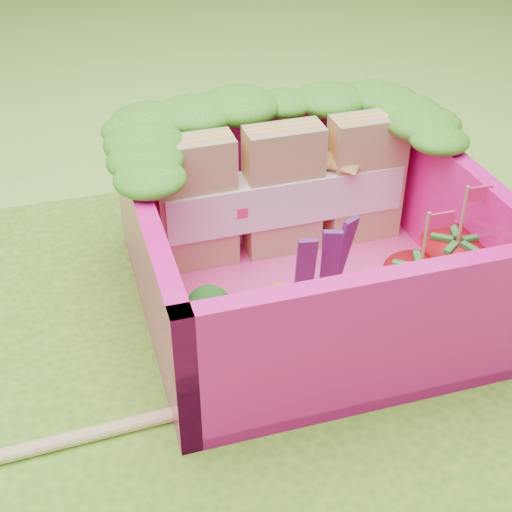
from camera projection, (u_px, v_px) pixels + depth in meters
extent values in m
plane|color=#90D93D|center=(217.00, 355.00, 2.67)|extent=(14.00, 14.00, 0.00)
cube|color=#519822|center=(217.00, 352.00, 2.66)|extent=(2.60, 2.60, 0.03)
cube|color=#FF41A0|center=(306.00, 293.00, 2.90)|extent=(1.30, 1.30, 0.05)
cube|color=#FF1596|center=(262.00, 170.00, 3.24)|extent=(1.30, 0.07, 0.55)
cube|color=#FF1596|center=(375.00, 344.00, 2.27)|extent=(1.30, 0.07, 0.55)
cube|color=#FF1596|center=(151.00, 268.00, 2.61)|extent=(0.07, 1.30, 0.55)
cube|color=#FF1596|center=(450.00, 218.00, 2.90)|extent=(0.07, 1.30, 0.55)
ellipsoid|color=#287F17|center=(148.00, 118.00, 2.91)|extent=(0.30, 0.30, 0.11)
ellipsoid|color=#287F17|center=(196.00, 113.00, 2.95)|extent=(0.30, 0.30, 0.11)
ellipsoid|color=#287F17|center=(242.00, 107.00, 3.00)|extent=(0.30, 0.30, 0.11)
ellipsoid|color=#287F17|center=(287.00, 102.00, 3.05)|extent=(0.30, 0.30, 0.11)
ellipsoid|color=#287F17|center=(331.00, 97.00, 3.09)|extent=(0.30, 0.30, 0.11)
ellipsoid|color=#287F17|center=(373.00, 92.00, 3.14)|extent=(0.30, 0.30, 0.11)
ellipsoid|color=#287F17|center=(148.00, 174.00, 2.51)|extent=(0.27, 0.27, 0.10)
ellipsoid|color=#287F17|center=(142.00, 157.00, 2.62)|extent=(0.27, 0.27, 0.10)
ellipsoid|color=#287F17|center=(136.00, 141.00, 2.73)|extent=(0.27, 0.27, 0.10)
ellipsoid|color=#287F17|center=(131.00, 127.00, 2.84)|extent=(0.27, 0.27, 0.10)
ellipsoid|color=#287F17|center=(443.00, 134.00, 2.78)|extent=(0.27, 0.27, 0.10)
ellipsoid|color=#287F17|center=(426.00, 120.00, 2.89)|extent=(0.27, 0.27, 0.10)
ellipsoid|color=#287F17|center=(410.00, 107.00, 3.00)|extent=(0.27, 0.27, 0.10)
ellipsoid|color=#287F17|center=(395.00, 95.00, 3.11)|extent=(0.27, 0.27, 0.10)
cube|color=tan|center=(196.00, 203.00, 2.89)|extent=(0.32, 0.15, 0.57)
cube|color=tan|center=(283.00, 190.00, 2.97)|extent=(0.32, 0.15, 0.57)
cube|color=tan|center=(365.00, 178.00, 3.06)|extent=(0.32, 0.15, 0.57)
cube|color=white|center=(283.00, 196.00, 2.99)|extent=(1.02, 0.18, 0.20)
cylinder|color=#76A44F|center=(200.00, 349.00, 2.47)|extent=(0.12, 0.12, 0.15)
ellipsoid|color=#175216|center=(198.00, 319.00, 2.40)|extent=(0.31, 0.31, 0.12)
cylinder|color=orange|center=(256.00, 335.00, 2.43)|extent=(0.07, 0.07, 0.28)
cylinder|color=orange|center=(280.00, 320.00, 2.50)|extent=(0.07, 0.07, 0.27)
cube|color=#531C63|center=(304.00, 276.00, 2.63)|extent=(0.07, 0.03, 0.38)
cube|color=#531C63|center=(330.00, 268.00, 2.67)|extent=(0.07, 0.04, 0.38)
cube|color=#531C63|center=(341.00, 257.00, 2.73)|extent=(0.07, 0.05, 0.38)
cone|color=#B70B28|center=(415.00, 299.00, 2.61)|extent=(0.26, 0.26, 0.26)
cylinder|color=tan|center=(425.00, 242.00, 2.47)|extent=(0.01, 0.01, 0.24)
cube|color=#EF2776|center=(441.00, 220.00, 2.43)|extent=(0.10, 0.01, 0.06)
cone|color=#B70B28|center=(452.00, 273.00, 2.73)|extent=(0.28, 0.28, 0.28)
cylinder|color=tan|center=(463.00, 215.00, 2.58)|extent=(0.01, 0.01, 0.24)
cube|color=#EF2776|center=(479.00, 194.00, 2.55)|extent=(0.10, 0.01, 0.06)
cube|color=#5CA132|center=(425.00, 271.00, 2.94)|extent=(0.33, 0.16, 0.05)
cube|color=#5CA132|center=(453.00, 304.00, 2.76)|extent=(0.31, 0.22, 0.05)
cube|color=#5CA132|center=(381.00, 326.00, 2.65)|extent=(0.23, 0.31, 0.05)
cube|color=#5CA132|center=(316.00, 343.00, 2.57)|extent=(0.23, 0.31, 0.05)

